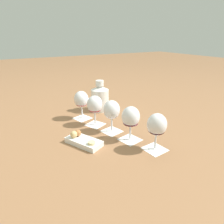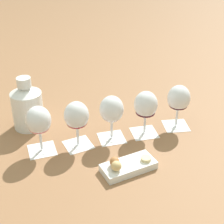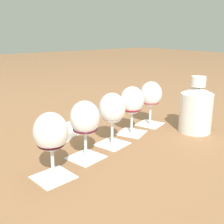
% 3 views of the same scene
% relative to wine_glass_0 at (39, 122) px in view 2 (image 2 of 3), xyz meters
% --- Properties ---
extents(ground_plane, '(8.00, 8.00, 0.00)m').
position_rel_wine_glass_0_xyz_m(ground_plane, '(0.25, 0.07, -0.12)').
color(ground_plane, '#936642').
extents(tasting_card_0, '(0.12, 0.12, 0.00)m').
position_rel_wine_glass_0_xyz_m(tasting_card_0, '(0.00, -0.00, -0.12)').
color(tasting_card_0, white).
rests_on(tasting_card_0, ground_plane).
extents(tasting_card_1, '(0.13, 0.12, 0.00)m').
position_rel_wine_glass_0_xyz_m(tasting_card_1, '(0.13, 0.03, -0.12)').
color(tasting_card_1, white).
rests_on(tasting_card_1, ground_plane).
extents(tasting_card_2, '(0.11, 0.11, 0.00)m').
position_rel_wine_glass_0_xyz_m(tasting_card_2, '(0.24, 0.07, -0.12)').
color(tasting_card_2, white).
rests_on(tasting_card_2, ground_plane).
extents(tasting_card_3, '(0.11, 0.11, 0.00)m').
position_rel_wine_glass_0_xyz_m(tasting_card_3, '(0.37, 0.10, -0.12)').
color(tasting_card_3, white).
rests_on(tasting_card_3, ground_plane).
extents(tasting_card_4, '(0.10, 0.10, 0.00)m').
position_rel_wine_glass_0_xyz_m(tasting_card_4, '(0.50, 0.15, -0.12)').
color(tasting_card_4, white).
rests_on(tasting_card_4, ground_plane).
extents(wine_glass_0, '(0.09, 0.09, 0.17)m').
position_rel_wine_glass_0_xyz_m(wine_glass_0, '(0.00, 0.00, 0.00)').
color(wine_glass_0, white).
rests_on(wine_glass_0, tasting_card_0).
extents(wine_glass_1, '(0.09, 0.09, 0.17)m').
position_rel_wine_glass_0_xyz_m(wine_glass_1, '(0.13, 0.03, 0.00)').
color(wine_glass_1, white).
rests_on(wine_glass_1, tasting_card_1).
extents(wine_glass_2, '(0.09, 0.09, 0.17)m').
position_rel_wine_glass_0_xyz_m(wine_glass_2, '(0.24, 0.07, -0.00)').
color(wine_glass_2, white).
rests_on(wine_glass_2, tasting_card_2).
extents(wine_glass_3, '(0.09, 0.09, 0.17)m').
position_rel_wine_glass_0_xyz_m(wine_glass_3, '(0.37, 0.10, 0.00)').
color(wine_glass_3, white).
rests_on(wine_glass_3, tasting_card_3).
extents(wine_glass_4, '(0.09, 0.09, 0.17)m').
position_rel_wine_glass_0_xyz_m(wine_glass_4, '(0.50, 0.15, 0.00)').
color(wine_glass_4, white).
rests_on(wine_glass_4, tasting_card_4).
extents(ceramic_vase, '(0.12, 0.12, 0.21)m').
position_rel_wine_glass_0_xyz_m(ceramic_vase, '(-0.07, 0.16, -0.03)').
color(ceramic_vase, white).
rests_on(ceramic_vase, ground_plane).
extents(snack_dish, '(0.20, 0.15, 0.06)m').
position_rel_wine_glass_0_xyz_m(snack_dish, '(0.29, -0.12, -0.10)').
color(snack_dish, white).
rests_on(snack_dish, ground_plane).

